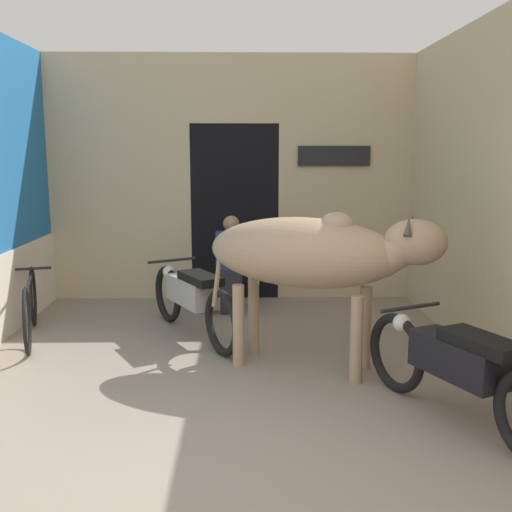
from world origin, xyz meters
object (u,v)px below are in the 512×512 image
object	(u,v)px
shopkeeper_seated	(231,262)
bicycle	(30,307)
cow	(314,254)
motorcycle_near	(458,367)
plastic_stool	(204,294)
motorcycle_far	(192,297)

from	to	relation	value
shopkeeper_seated	bicycle	bearing A→B (deg)	-153.07
cow	motorcycle_near	world-z (taller)	cow
bicycle	plastic_stool	xyz separation A→B (m)	(1.79, 1.03, -0.12)
plastic_stool	shopkeeper_seated	bearing A→B (deg)	8.96
motorcycle_far	shopkeeper_seated	world-z (taller)	shopkeeper_seated
motorcycle_far	bicycle	bearing A→B (deg)	-179.23
plastic_stool	cow	bearing A→B (deg)	-60.54
motorcycle_far	shopkeeper_seated	bearing A→B (deg)	69.26
bicycle	plastic_stool	world-z (taller)	bicycle
bicycle	plastic_stool	distance (m)	2.07
plastic_stool	motorcycle_near	bearing A→B (deg)	-57.04
cow	plastic_stool	size ratio (longest dim) A/B	5.04
cow	shopkeeper_seated	xyz separation A→B (m)	(-0.78, 2.03, -0.44)
plastic_stool	motorcycle_far	bearing A→B (deg)	-93.45
bicycle	shopkeeper_seated	bearing A→B (deg)	26.93
motorcycle_far	plastic_stool	world-z (taller)	motorcycle_far
bicycle	plastic_stool	bearing A→B (deg)	29.88
motorcycle_far	bicycle	xyz separation A→B (m)	(-1.73, -0.02, -0.09)
bicycle	shopkeeper_seated	distance (m)	2.40
cow	motorcycle_near	size ratio (longest dim) A/B	1.15
cow	shopkeeper_seated	bearing A→B (deg)	110.96
motorcycle_near	shopkeeper_seated	xyz separation A→B (m)	(-1.70, 3.21, 0.19)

